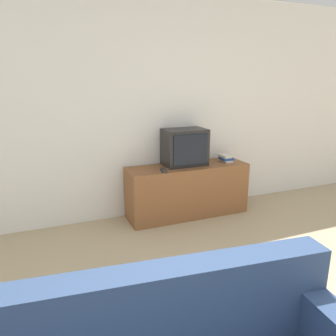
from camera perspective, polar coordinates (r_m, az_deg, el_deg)
wall_back at (r=3.95m, az=-3.36°, el=10.26°), size 9.00×0.06×2.60m
tv_stand at (r=4.05m, az=3.36°, el=-3.90°), size 1.49×0.45×0.63m
television at (r=3.95m, az=2.93°, el=3.66°), size 0.51×0.34×0.44m
book_stack at (r=4.22m, az=10.01°, el=1.70°), size 0.15×0.20×0.08m
remote_on_stand at (r=3.70m, az=-0.79°, el=-0.43°), size 0.07×0.15×0.02m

